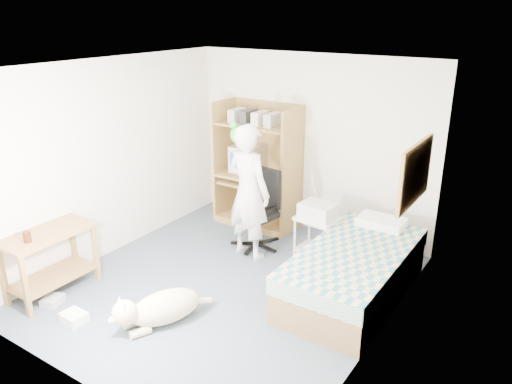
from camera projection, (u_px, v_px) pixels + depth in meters
floor at (227, 285)px, 5.83m from camera, size 4.00×4.00×0.00m
wall_back at (311, 145)px, 6.96m from camera, size 3.60×0.02×2.50m
wall_right at (386, 221)px, 4.47m from camera, size 0.02×4.00×2.50m
wall_left at (112, 159)px, 6.33m from camera, size 0.02×4.00×2.50m
ceiling at (222, 66)px, 4.96m from camera, size 3.60×4.00×0.02m
computer_hutch at (259, 170)px, 7.27m from camera, size 1.20×0.63×1.80m
bed at (354, 272)px, 5.54m from camera, size 1.02×2.02×0.66m
side_desk at (50, 253)px, 5.52m from camera, size 0.50×1.00×0.75m
corkboard at (416, 174)px, 5.12m from camera, size 0.04×0.94×0.66m
office_chair at (259, 220)px, 6.69m from camera, size 0.59×0.59×1.05m
person at (248, 192)px, 6.26m from camera, size 0.70×0.51×1.75m
parrot at (235, 133)px, 6.12m from camera, size 0.13×0.23×0.35m
dog at (159, 308)px, 5.07m from camera, size 0.63×1.05×0.42m
printer_cart at (317, 232)px, 6.29m from camera, size 0.53×0.44×0.60m
printer at (318, 210)px, 6.19m from camera, size 0.45×0.36×0.18m
crt_monitor at (248, 159)px, 7.33m from camera, size 0.43×0.46×0.39m
keyboard at (255, 184)px, 7.18m from camera, size 0.47×0.21×0.03m
pencil_cup at (275, 176)px, 7.03m from camera, size 0.08×0.08×0.12m
drink_glass at (27, 237)px, 5.19m from camera, size 0.08×0.08×0.12m
floor_box_a at (74, 317)px, 5.14m from camera, size 0.26×0.21×0.10m
floor_box_b at (53, 300)px, 5.46m from camera, size 0.24×0.27×0.08m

